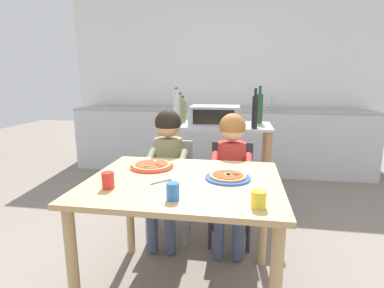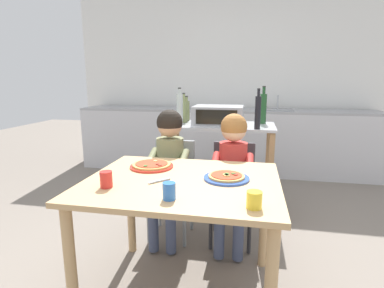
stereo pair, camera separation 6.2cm
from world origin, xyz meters
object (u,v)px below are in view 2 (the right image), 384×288
(dining_chair_left, at_px, (172,181))
(bottle_brown_beer, at_px, (258,112))
(bottle_slim_sauce, at_px, (263,108))
(bottle_dark_olive_oil, at_px, (184,111))
(toaster_oven, at_px, (218,115))
(drinking_cup_red, at_px, (106,179))
(kitchen_island_cart, at_px, (219,153))
(child_in_olive_shirt, at_px, (168,159))
(child_in_red_shirt, at_px, (232,164))
(drinking_cup_yellow, at_px, (254,200))
(bottle_clear_vinegar, at_px, (180,109))
(pizza_plate_red_rimmed, at_px, (152,165))
(pizza_plate_blue_rimmed, at_px, (226,177))
(bottle_tall_green_wine, at_px, (186,110))
(dining_table, at_px, (182,197))
(drinking_cup_blue, at_px, (169,191))
(dining_chair_right, at_px, (233,185))

(dining_chair_left, bearing_deg, bottle_brown_beer, 28.69)
(bottle_slim_sauce, xyz_separation_m, bottle_dark_olive_oil, (-0.80, -0.08, -0.04))
(bottle_dark_olive_oil, bearing_deg, toaster_oven, -5.87)
(toaster_oven, distance_m, drinking_cup_red, 1.65)
(kitchen_island_cart, height_order, bottle_brown_beer, bottle_brown_beer)
(child_in_olive_shirt, distance_m, drinking_cup_red, 0.85)
(child_in_red_shirt, height_order, drinking_cup_yellow, child_in_red_shirt)
(bottle_clear_vinegar, relative_size, bottle_brown_beer, 1.00)
(pizza_plate_red_rimmed, distance_m, drinking_cup_red, 0.43)
(toaster_oven, distance_m, bottle_dark_olive_oil, 0.36)
(toaster_oven, height_order, dining_chair_left, toaster_oven)
(bottle_brown_beer, height_order, dining_chair_left, bottle_brown_beer)
(kitchen_island_cart, height_order, pizza_plate_blue_rimmed, kitchen_island_cart)
(toaster_oven, height_order, bottle_dark_olive_oil, bottle_dark_olive_oil)
(kitchen_island_cart, distance_m, bottle_tall_green_wine, 0.60)
(bottle_slim_sauce, distance_m, dining_table, 1.61)
(bottle_brown_beer, relative_size, drinking_cup_blue, 4.23)
(bottle_tall_green_wine, distance_m, dining_chair_left, 0.98)
(child_in_olive_shirt, relative_size, pizza_plate_red_rimmed, 3.76)
(pizza_plate_blue_rimmed, height_order, drinking_cup_red, drinking_cup_red)
(bottle_slim_sauce, relative_size, pizza_plate_blue_rimmed, 1.39)
(kitchen_island_cart, height_order, bottle_clear_vinegar, bottle_clear_vinegar)
(dining_table, height_order, dining_chair_left, dining_chair_left)
(drinking_cup_blue, bearing_deg, child_in_olive_shirt, 105.72)
(kitchen_island_cart, xyz_separation_m, bottle_clear_vinegar, (-0.39, -0.09, 0.45))
(dining_table, xyz_separation_m, child_in_red_shirt, (0.26, 0.63, 0.05))
(bottle_dark_olive_oil, bearing_deg, child_in_olive_shirt, -86.56)
(kitchen_island_cart, distance_m, drinking_cup_blue, 1.67)
(kitchen_island_cart, relative_size, toaster_oven, 2.22)
(pizza_plate_red_rimmed, relative_size, drinking_cup_yellow, 3.60)
(dining_chair_left, height_order, drinking_cup_red, drinking_cup_red)
(bottle_dark_olive_oil, bearing_deg, dining_chair_left, -85.98)
(bottle_tall_green_wine, xyz_separation_m, child_in_olive_shirt, (0.05, -0.93, -0.30))
(drinking_cup_red, bearing_deg, child_in_olive_shirt, 81.98)
(bottle_slim_sauce, bearing_deg, drinking_cup_yellow, -92.62)
(toaster_oven, distance_m, child_in_red_shirt, 0.82)
(toaster_oven, bearing_deg, drinking_cup_yellow, -78.21)
(drinking_cup_yellow, relative_size, drinking_cup_blue, 0.93)
(pizza_plate_red_rimmed, bearing_deg, bottle_dark_olive_oil, 92.25)
(toaster_oven, height_order, bottle_clear_vinegar, bottle_clear_vinegar)
(dining_table, distance_m, child_in_olive_shirt, 0.68)
(bottle_tall_green_wine, bearing_deg, toaster_oven, -27.04)
(dining_chair_right, height_order, drinking_cup_yellow, drinking_cup_yellow)
(kitchen_island_cart, relative_size, drinking_cup_blue, 12.66)
(dining_table, height_order, child_in_olive_shirt, child_in_olive_shirt)
(child_in_red_shirt, xyz_separation_m, pizza_plate_blue_rimmed, (0.00, -0.57, 0.08))
(toaster_oven, bearing_deg, bottle_dark_olive_oil, 174.13)
(bottle_brown_beer, bearing_deg, bottle_dark_olive_oil, 158.84)
(dining_table, bearing_deg, toaster_oven, 87.56)
(pizza_plate_blue_rimmed, bearing_deg, drinking_cup_red, -157.17)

